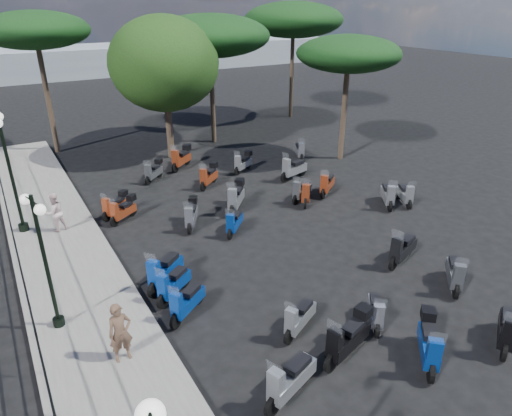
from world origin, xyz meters
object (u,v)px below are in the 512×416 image
pedestrian_far (55,212)px  scooter_30 (123,210)px  scooter_12 (429,344)px  broadleaf_tree (164,64)px  lamp_post_2 (9,166)px  scooter_5 (154,172)px  scooter_4 (115,205)px  scooter_20 (402,249)px  scooter_7 (348,338)px  scooter_3 (173,284)px  scooter_13 (507,330)px  woman (120,333)px  scooter_11 (181,158)px  pine_0 (210,36)px  scooter_27 (388,195)px  pine_3 (349,54)px  scooter_1 (290,380)px  pine_2 (35,31)px  scooter_8 (299,318)px  scooter_28 (327,184)px  scooter_29 (300,151)px  scooter_19 (455,274)px  scooter_15 (236,197)px  scooter_23 (293,169)px  scooter_14 (376,312)px  scooter_22 (305,193)px  scooter_31 (187,302)px  scooter_16 (209,176)px  scooter_26 (405,195)px  pine_1 (293,20)px  scooter_17 (243,163)px  scooter_2 (164,271)px  scooter_21 (302,191)px  scooter_10 (191,215)px  lamp_post_1 (44,255)px

pedestrian_far → scooter_30: size_ratio=1.13×
scooter_12 → broadleaf_tree: bearing=-48.6°
lamp_post_2 → scooter_5: bearing=29.9°
scooter_4 → broadleaf_tree: 8.75m
scooter_20 → broadleaf_tree: broadleaf_tree is taller
scooter_5 → scooter_7: bearing=138.2°
scooter_3 → scooter_13: 8.82m
woman → pedestrian_far: woman is taller
woman → scooter_11: woman is taller
woman → pine_0: size_ratio=0.21×
pedestrian_far → scooter_27: (12.28, -4.34, -0.41)m
scooter_4 → pine_3: 13.42m
scooter_1 → pine_2: size_ratio=0.23×
pedestrian_far → scooter_8: size_ratio=1.01×
scooter_8 → scooter_28: 9.43m
scooter_4 → scooter_29: (10.47, 2.05, 0.01)m
woman → scooter_19: size_ratio=1.12×
scooter_15 → scooter_23: same height
scooter_5 → scooter_29: bearing=-138.4°
scooter_14 → scooter_28: 8.92m
scooter_29 → pine_0: 8.12m
scooter_5 → scooter_22: (4.62, -5.80, 0.00)m
scooter_8 → lamp_post_2: bearing=2.6°
scooter_13 → pine_2: (-6.89, 22.54, 5.95)m
scooter_28 → scooter_31: 9.92m
scooter_13 → scooter_29: (4.16, 14.52, -0.03)m
scooter_4 → pine_2: size_ratio=0.18×
woman → scooter_16: 11.33m
scooter_30 → pine_0: (7.77, 7.98, 5.59)m
scooter_12 → scooter_22: 9.50m
scooter_26 → scooter_31: (-10.81, -2.25, 0.02)m
pedestrian_far → scooter_1: (3.01, -10.61, -0.39)m
pine_1 → scooter_5: bearing=-150.3°
scooter_17 → scooter_29: scooter_29 is taller
scooter_11 → woman: bearing=113.6°
scooter_2 → scooter_21: size_ratio=1.04×
scooter_11 → scooter_28: (4.21, -6.47, -0.07)m
lamp_post_2 → scooter_15: bearing=-10.4°
scooter_10 → scooter_28: scooter_28 is taller
scooter_3 → scooter_11: (4.47, 10.27, 0.08)m
scooter_10 → scooter_13: (4.08, -10.04, -0.01)m
scooter_19 → scooter_26: (3.41, 5.07, -0.04)m
scooter_10 → pine_3: size_ratio=0.23×
woman → lamp_post_1: bearing=116.9°
scooter_29 → scooter_27: bearing=112.3°
scooter_10 → pine_1: 19.47m
woman → scooter_31: size_ratio=1.09×
scooter_7 → scooter_12: bearing=-142.9°
scooter_8 → lamp_post_1: bearing=31.3°
lamp_post_2 → scooter_30: (3.48, -0.78, -2.21)m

